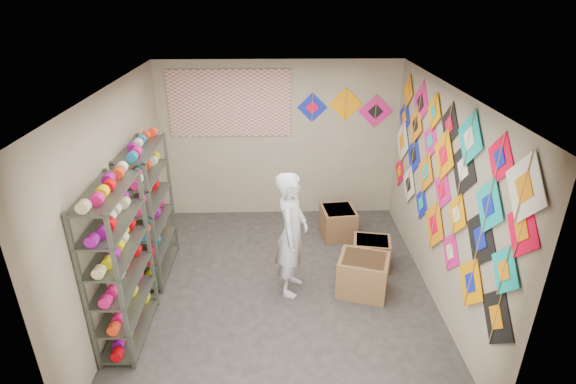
{
  "coord_description": "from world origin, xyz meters",
  "views": [
    {
      "loc": [
        -0.04,
        -5.01,
        3.77
      ],
      "look_at": [
        0.1,
        0.3,
        1.3
      ],
      "focal_mm": 28.0,
      "sensor_mm": 36.0,
      "label": 1
    }
  ],
  "objects_px": {
    "carton_a": "(363,275)",
    "shopkeeper": "(292,234)",
    "shelf_rack_front": "(120,267)",
    "carton_c": "(338,223)",
    "carton_b": "(371,253)",
    "shelf_rack_back": "(150,212)"
  },
  "relations": [
    {
      "from": "carton_a",
      "to": "shopkeeper",
      "type": "bearing_deg",
      "value": -167.61
    },
    {
      "from": "shelf_rack_front",
      "to": "carton_a",
      "type": "relative_size",
      "value": 3.0
    },
    {
      "from": "carton_a",
      "to": "carton_c",
      "type": "bearing_deg",
      "value": 113.23
    },
    {
      "from": "carton_b",
      "to": "carton_c",
      "type": "distance_m",
      "value": 0.94
    },
    {
      "from": "shelf_rack_front",
      "to": "carton_a",
      "type": "distance_m",
      "value": 3.04
    },
    {
      "from": "carton_c",
      "to": "shelf_rack_back",
      "type": "bearing_deg",
      "value": -167.92
    },
    {
      "from": "shelf_rack_front",
      "to": "shopkeeper",
      "type": "relative_size",
      "value": 1.11
    },
    {
      "from": "shopkeeper",
      "to": "carton_a",
      "type": "relative_size",
      "value": 2.69
    },
    {
      "from": "shopkeeper",
      "to": "shelf_rack_front",
      "type": "bearing_deg",
      "value": 126.1
    },
    {
      "from": "shelf_rack_back",
      "to": "carton_a",
      "type": "bearing_deg",
      "value": -11.11
    },
    {
      "from": "shelf_rack_back",
      "to": "shopkeeper",
      "type": "height_order",
      "value": "shelf_rack_back"
    },
    {
      "from": "shopkeeper",
      "to": "carton_c",
      "type": "distance_m",
      "value": 1.71
    },
    {
      "from": "shelf_rack_back",
      "to": "carton_c",
      "type": "bearing_deg",
      "value": 18.57
    },
    {
      "from": "shelf_rack_back",
      "to": "carton_b",
      "type": "height_order",
      "value": "shelf_rack_back"
    },
    {
      "from": "shelf_rack_back",
      "to": "carton_b",
      "type": "distance_m",
      "value": 3.18
    },
    {
      "from": "carton_c",
      "to": "shelf_rack_front",
      "type": "bearing_deg",
      "value": -147.36
    },
    {
      "from": "shopkeeper",
      "to": "carton_b",
      "type": "height_order",
      "value": "shopkeeper"
    },
    {
      "from": "shopkeeper",
      "to": "carton_a",
      "type": "distance_m",
      "value": 1.12
    },
    {
      "from": "shelf_rack_front",
      "to": "shopkeeper",
      "type": "xyz_separation_m",
      "value": [
        1.92,
        0.83,
        -0.1
      ]
    },
    {
      "from": "carton_a",
      "to": "carton_c",
      "type": "relative_size",
      "value": 1.12
    },
    {
      "from": "shelf_rack_back",
      "to": "carton_b",
      "type": "xyz_separation_m",
      "value": [
        3.1,
        0.05,
        -0.73
      ]
    },
    {
      "from": "shopkeeper",
      "to": "shelf_rack_back",
      "type": "bearing_deg",
      "value": 88.92
    }
  ]
}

